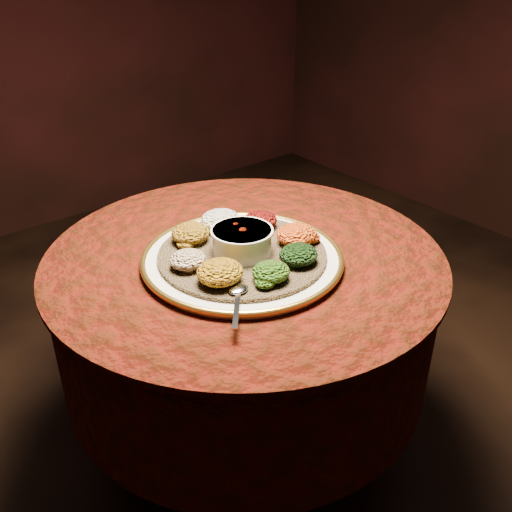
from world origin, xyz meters
TOP-DOWN VIEW (x-y plane):
  - table at (0.00, 0.00)m, footprint 0.96×0.96m
  - platter at (-0.03, -0.03)m, footprint 0.52×0.52m
  - injera at (-0.03, -0.03)m, footprint 0.46×0.46m
  - stew_bowl at (-0.03, -0.03)m, footprint 0.14×0.14m
  - spoon at (-0.15, -0.17)m, footprint 0.11×0.12m
  - portion_ayib at (0.00, 0.10)m, footprint 0.10×0.09m
  - portion_kitfo at (0.08, 0.04)m, footprint 0.09×0.08m
  - portion_tikil at (0.09, -0.08)m, footprint 0.10×0.09m
  - portion_gomen at (0.04, -0.15)m, footprint 0.09×0.08m
  - portion_mixveg at (-0.06, -0.17)m, footprint 0.08×0.08m
  - portion_kik at (-0.15, -0.11)m, footprint 0.10×0.10m
  - portion_timatim at (-0.17, -0.01)m, footprint 0.08×0.08m
  - portion_shiro at (-0.09, 0.09)m, footprint 0.09×0.09m

SIDE VIEW (x-z plane):
  - table at x=0.00m, z-range 0.19..0.92m
  - platter at x=-0.03m, z-range 0.73..0.76m
  - injera at x=-0.03m, z-range 0.75..0.76m
  - spoon at x=-0.15m, z-range 0.76..0.77m
  - portion_timatim at x=-0.17m, z-range 0.76..0.80m
  - portion_mixveg at x=-0.06m, z-range 0.76..0.80m
  - portion_kitfo at x=0.08m, z-range 0.76..0.80m
  - portion_gomen at x=0.04m, z-range 0.76..0.80m
  - portion_shiro at x=-0.09m, z-range 0.76..0.81m
  - portion_tikil at x=0.09m, z-range 0.76..0.81m
  - portion_ayib at x=0.00m, z-range 0.76..0.81m
  - portion_kik at x=-0.15m, z-range 0.76..0.81m
  - stew_bowl at x=-0.03m, z-range 0.77..0.83m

